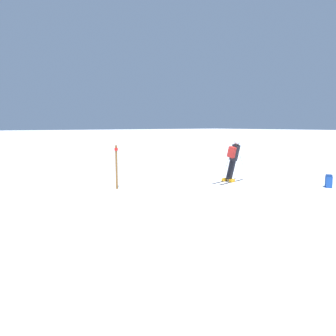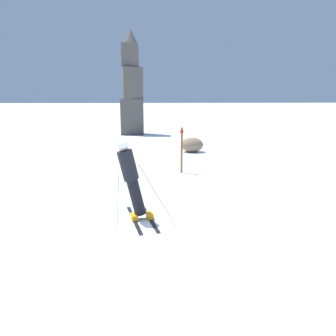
% 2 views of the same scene
% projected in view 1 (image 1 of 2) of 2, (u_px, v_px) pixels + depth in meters
% --- Properties ---
extents(ground_plane, '(300.00, 300.00, 0.00)m').
position_uv_depth(ground_plane, '(228.00, 182.00, 14.02)').
color(ground_plane, white).
extents(skier, '(1.31, 1.84, 1.90)m').
position_uv_depth(skier, '(233.00, 157.00, 13.68)').
color(skier, black).
rests_on(skier, ground).
extents(spare_backpack, '(0.36, 0.37, 0.50)m').
position_uv_depth(spare_backpack, '(329.00, 181.00, 12.68)').
color(spare_backpack, '#194293').
rests_on(spare_backpack, ground).
extents(trail_marker, '(0.13, 0.13, 1.66)m').
position_uv_depth(trail_marker, '(116.00, 165.00, 12.29)').
color(trail_marker, brown).
rests_on(trail_marker, ground).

